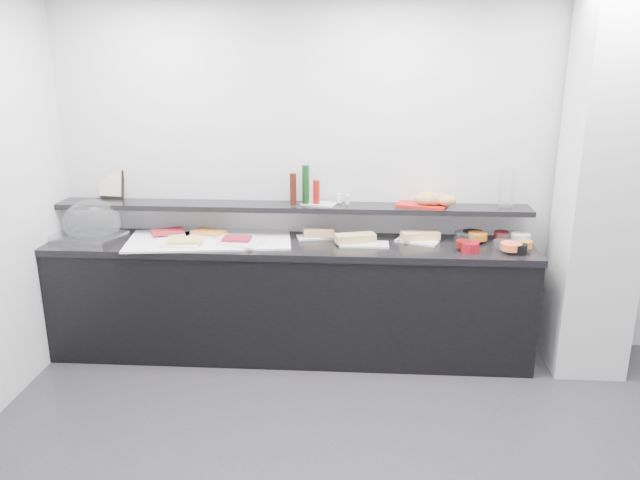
# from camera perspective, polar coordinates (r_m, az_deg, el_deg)

# --- Properties ---
(back_wall) EXTENTS (5.00, 0.02, 2.70)m
(back_wall) POSITION_cam_1_polar(r_m,az_deg,el_deg) (4.80, 5.83, 5.80)
(back_wall) COLOR silver
(back_wall) RESTS_ON ground
(column) EXTENTS (0.50, 0.50, 2.70)m
(column) POSITION_cam_1_polar(r_m,az_deg,el_deg) (4.76, 24.37, 4.28)
(column) COLOR silver
(column) RESTS_ON ground
(buffet_cabinet) EXTENTS (3.60, 0.60, 0.85)m
(buffet_cabinet) POSITION_cam_1_polar(r_m,az_deg,el_deg) (4.81, -2.79, -5.65)
(buffet_cabinet) COLOR black
(buffet_cabinet) RESTS_ON ground
(counter_top) EXTENTS (3.62, 0.62, 0.05)m
(counter_top) POSITION_cam_1_polar(r_m,az_deg,el_deg) (4.66, -2.87, -0.53)
(counter_top) COLOR black
(counter_top) RESTS_ON buffet_cabinet
(wall_shelf) EXTENTS (3.60, 0.25, 0.04)m
(wall_shelf) POSITION_cam_1_polar(r_m,az_deg,el_deg) (4.75, -2.67, 3.04)
(wall_shelf) COLOR black
(wall_shelf) RESTS_ON back_wall
(cloche_base) EXTENTS (0.57, 0.45, 0.04)m
(cloche_base) POSITION_cam_1_polar(r_m,az_deg,el_deg) (5.05, -20.45, 0.33)
(cloche_base) COLOR #BABDC2
(cloche_base) RESTS_ON counter_top
(cloche_dome) EXTENTS (0.50, 0.43, 0.34)m
(cloche_dome) POSITION_cam_1_polar(r_m,az_deg,el_deg) (5.04, -20.11, 1.58)
(cloche_dome) COLOR white
(cloche_dome) RESTS_ON cloche_base
(linen_runner) EXTENTS (1.27, 0.73, 0.01)m
(linen_runner) POSITION_cam_1_polar(r_m,az_deg,el_deg) (4.76, -10.05, 0.03)
(linen_runner) COLOR white
(linen_runner) RESTS_ON counter_top
(platter_meat_a) EXTENTS (0.31, 0.25, 0.01)m
(platter_meat_a) POSITION_cam_1_polar(r_m,az_deg,el_deg) (4.93, -12.99, 0.63)
(platter_meat_a) COLOR silver
(platter_meat_a) RESTS_ON linen_runner
(food_meat_a) EXTENTS (0.27, 0.23, 0.02)m
(food_meat_a) POSITION_cam_1_polar(r_m,az_deg,el_deg) (4.92, -13.78, 0.77)
(food_meat_a) COLOR maroon
(food_meat_a) RESTS_ON platter_meat_a
(platter_salmon) EXTENTS (0.37, 0.30, 0.01)m
(platter_salmon) POSITION_cam_1_polar(r_m,az_deg,el_deg) (4.84, -10.32, 0.49)
(platter_salmon) COLOR white
(platter_salmon) RESTS_ON linen_runner
(food_salmon) EXTENTS (0.27, 0.22, 0.02)m
(food_salmon) POSITION_cam_1_polar(r_m,az_deg,el_deg) (4.85, -10.18, 0.74)
(food_salmon) COLOR orange
(food_salmon) RESTS_ON platter_salmon
(platter_cheese) EXTENTS (0.28, 0.20, 0.01)m
(platter_cheese) POSITION_cam_1_polar(r_m,az_deg,el_deg) (4.65, -12.55, -0.33)
(platter_cheese) COLOR white
(platter_cheese) RESTS_ON linen_runner
(food_cheese) EXTENTS (0.26, 0.18, 0.02)m
(food_cheese) POSITION_cam_1_polar(r_m,az_deg,el_deg) (4.65, -12.20, -0.06)
(food_cheese) COLOR #D9CF54
(food_cheese) RESTS_ON platter_cheese
(platter_meat_b) EXTENTS (0.37, 0.32, 0.01)m
(platter_meat_b) POSITION_cam_1_polar(r_m,az_deg,el_deg) (4.60, -7.20, -0.23)
(platter_meat_b) COLOR white
(platter_meat_b) RESTS_ON linen_runner
(food_meat_b) EXTENTS (0.21, 0.14, 0.02)m
(food_meat_b) POSITION_cam_1_polar(r_m,az_deg,el_deg) (4.63, -7.61, 0.11)
(food_meat_b) COLOR maroon
(food_meat_b) RESTS_ON platter_meat_b
(sandwich_plate_left) EXTENTS (0.34, 0.21, 0.01)m
(sandwich_plate_left) POSITION_cam_1_polar(r_m,az_deg,el_deg) (4.76, -0.20, 0.30)
(sandwich_plate_left) COLOR white
(sandwich_plate_left) RESTS_ON counter_top
(sandwich_food_left) EXTENTS (0.24, 0.12, 0.06)m
(sandwich_food_left) POSITION_cam_1_polar(r_m,az_deg,el_deg) (4.73, -0.12, 0.66)
(sandwich_food_left) COLOR tan
(sandwich_food_left) RESTS_ON sandwich_plate_left
(tongs_left) EXTENTS (0.16, 0.05, 0.01)m
(tongs_left) POSITION_cam_1_polar(r_m,az_deg,el_deg) (4.66, -0.86, 0.09)
(tongs_left) COLOR silver
(tongs_left) RESTS_ON sandwich_plate_left
(sandwich_plate_mid) EXTENTS (0.36, 0.16, 0.01)m
(sandwich_plate_mid) POSITION_cam_1_polar(r_m,az_deg,el_deg) (4.58, 4.05, -0.40)
(sandwich_plate_mid) COLOR silver
(sandwich_plate_mid) RESTS_ON counter_top
(sandwich_food_mid) EXTENTS (0.31, 0.19, 0.06)m
(sandwich_food_mid) POSITION_cam_1_polar(r_m,az_deg,el_deg) (4.61, 3.24, 0.19)
(sandwich_food_mid) COLOR tan
(sandwich_food_mid) RESTS_ON sandwich_plate_mid
(tongs_mid) EXTENTS (0.16, 0.02, 0.01)m
(tongs_mid) POSITION_cam_1_polar(r_m,az_deg,el_deg) (4.58, 5.25, -0.29)
(tongs_mid) COLOR silver
(tongs_mid) RESTS_ON sandwich_plate_mid
(sandwich_plate_right) EXTENTS (0.34, 0.24, 0.01)m
(sandwich_plate_right) POSITION_cam_1_polar(r_m,az_deg,el_deg) (4.70, 8.84, -0.13)
(sandwich_plate_right) COLOR white
(sandwich_plate_right) RESTS_ON counter_top
(sandwich_food_right) EXTENTS (0.30, 0.18, 0.06)m
(sandwich_food_right) POSITION_cam_1_polar(r_m,az_deg,el_deg) (4.72, 9.14, 0.42)
(sandwich_food_right) COLOR tan
(sandwich_food_right) RESTS_ON sandwich_plate_right
(tongs_right) EXTENTS (0.16, 0.03, 0.01)m
(tongs_right) POSITION_cam_1_polar(r_m,az_deg,el_deg) (4.68, 7.99, -0.02)
(tongs_right) COLOR silver
(tongs_right) RESTS_ON sandwich_plate_right
(bowl_glass_fruit) EXTENTS (0.21, 0.21, 0.07)m
(bowl_glass_fruit) POSITION_cam_1_polar(r_m,az_deg,el_deg) (4.78, 13.33, 0.26)
(bowl_glass_fruit) COLOR white
(bowl_glass_fruit) RESTS_ON counter_top
(fill_glass_fruit) EXTENTS (0.16, 0.16, 0.05)m
(fill_glass_fruit) POSITION_cam_1_polar(r_m,az_deg,el_deg) (4.78, 14.22, 0.34)
(fill_glass_fruit) COLOR #C86B1B
(fill_glass_fruit) RESTS_ON bowl_glass_fruit
(bowl_black_jam) EXTENTS (0.17, 0.17, 0.07)m
(bowl_black_jam) POSITION_cam_1_polar(r_m,az_deg,el_deg) (4.83, 13.79, 0.38)
(bowl_black_jam) COLOR black
(bowl_black_jam) RESTS_ON counter_top
(fill_black_jam) EXTENTS (0.13, 0.13, 0.05)m
(fill_black_jam) POSITION_cam_1_polar(r_m,az_deg,el_deg) (4.87, 16.25, 0.46)
(fill_black_jam) COLOR #590C0F
(fill_black_jam) RESTS_ON bowl_black_jam
(bowl_glass_cream) EXTENTS (0.23, 0.23, 0.07)m
(bowl_glass_cream) POSITION_cam_1_polar(r_m,az_deg,el_deg) (4.84, 16.94, 0.18)
(bowl_glass_cream) COLOR silver
(bowl_glass_cream) RESTS_ON counter_top
(fill_glass_cream) EXTENTS (0.15, 0.15, 0.05)m
(fill_glass_cream) POSITION_cam_1_polar(r_m,az_deg,el_deg) (4.85, 17.87, 0.27)
(fill_glass_cream) COLOR white
(fill_glass_cream) RESTS_ON bowl_glass_cream
(bowl_red_jam) EXTENTS (0.14, 0.14, 0.07)m
(bowl_red_jam) POSITION_cam_1_polar(r_m,az_deg,el_deg) (4.54, 13.54, -0.63)
(bowl_red_jam) COLOR maroon
(bowl_red_jam) RESTS_ON counter_top
(fill_red_jam) EXTENTS (0.14, 0.14, 0.05)m
(fill_red_jam) POSITION_cam_1_polar(r_m,az_deg,el_deg) (4.57, 12.97, -0.35)
(fill_red_jam) COLOR #4F0E0B
(fill_red_jam) RESTS_ON bowl_red_jam
(bowl_glass_salmon) EXTENTS (0.18, 0.18, 0.07)m
(bowl_glass_salmon) POSITION_cam_1_polar(r_m,az_deg,el_deg) (4.63, 16.52, -0.55)
(bowl_glass_salmon) COLOR silver
(bowl_glass_salmon) RESTS_ON counter_top
(fill_glass_salmon) EXTENTS (0.18, 0.18, 0.05)m
(fill_glass_salmon) POSITION_cam_1_polar(r_m,az_deg,el_deg) (4.60, 17.09, -0.56)
(fill_glass_salmon) COLOR #F36A3B
(fill_glass_salmon) RESTS_ON bowl_glass_salmon
(bowl_black_fruit) EXTENTS (0.16, 0.16, 0.07)m
(bowl_black_fruit) POSITION_cam_1_polar(r_m,az_deg,el_deg) (4.60, 17.65, -0.75)
(bowl_black_fruit) COLOR black
(bowl_black_fruit) RESTS_ON counter_top
(fill_black_fruit) EXTENTS (0.10, 0.10, 0.05)m
(fill_black_fruit) POSITION_cam_1_polar(r_m,az_deg,el_deg) (4.68, 18.29, -0.37)
(fill_black_fruit) COLOR orange
(fill_black_fruit) RESTS_ON bowl_black_fruit
(framed_print) EXTENTS (0.20, 0.10, 0.26)m
(framed_print) POSITION_cam_1_polar(r_m,az_deg,el_deg) (5.20, -18.45, 5.07)
(framed_print) COLOR black
(framed_print) RESTS_ON wall_shelf
(print_art) EXTENTS (0.20, 0.07, 0.22)m
(print_art) POSITION_cam_1_polar(r_m,az_deg,el_deg) (5.19, -18.65, 5.04)
(print_art) COLOR beige
(print_art) RESTS_ON framed_print
(condiment_tray) EXTENTS (0.29, 0.22, 0.01)m
(condiment_tray) POSITION_cam_1_polar(r_m,az_deg,el_deg) (4.74, -0.08, 3.35)
(condiment_tray) COLOR silver
(condiment_tray) RESTS_ON wall_shelf
(bottle_green_a) EXTENTS (0.05, 0.05, 0.26)m
(bottle_green_a) POSITION_cam_1_polar(r_m,az_deg,el_deg) (4.70, -1.33, 4.91)
(bottle_green_a) COLOR #0F3812
(bottle_green_a) RESTS_ON condiment_tray
(bottle_brown) EXTENTS (0.06, 0.06, 0.24)m
(bottle_brown) POSITION_cam_1_polar(r_m,az_deg,el_deg) (4.66, -2.48, 4.67)
(bottle_brown) COLOR #3C130B
(bottle_brown) RESTS_ON condiment_tray
(bottle_green_b) EXTENTS (0.06, 0.06, 0.28)m
(bottle_green_b) POSITION_cam_1_polar(r_m,az_deg,el_deg) (4.76, -1.32, 5.20)
(bottle_green_b) COLOR #0F381B
(bottle_green_b) RESTS_ON condiment_tray
(bottle_hot) EXTENTS (0.05, 0.05, 0.18)m
(bottle_hot) POSITION_cam_1_polar(r_m,az_deg,el_deg) (4.70, -0.34, 4.41)
(bottle_hot) COLOR #9E120B
(bottle_hot) RESTS_ON condiment_tray
(shaker_salt) EXTENTS (0.04, 0.04, 0.07)m
(shaker_salt) POSITION_cam_1_polar(r_m,az_deg,el_deg) (4.75, 1.81, 3.85)
(shaker_salt) COLOR white
(shaker_salt) RESTS_ON condiment_tray
(shaker_pepper) EXTENTS (0.04, 0.04, 0.07)m
(shaker_pepper) POSITION_cam_1_polar(r_m,az_deg,el_deg) (4.71, 2.54, 3.74)
(shaker_pepper) COLOR silver
(shaker_pepper) RESTS_ON condiment_tray
(bread_tray) EXTENTS (0.42, 0.34, 0.02)m
(bread_tray) POSITION_cam_1_polar(r_m,az_deg,el_deg) (4.77, 9.34, 3.25)
(bread_tray) COLOR #AC1812
(bread_tray) RESTS_ON wall_shelf
(bread_roll_nw) EXTENTS (0.16, 0.14, 0.08)m
(bread_roll_nw) POSITION_cam_1_polar(r_m,az_deg,el_deg) (4.78, 9.86, 3.88)
(bread_roll_nw) COLOR tan
(bread_roll_nw) RESTS_ON bread_tray
(bread_roll_n) EXTENTS (0.13, 0.09, 0.08)m
(bread_roll_n) POSITION_cam_1_polar(r_m,az_deg,el_deg) (4.79, 9.67, 3.91)
(bread_roll_n) COLOR #BE8448
(bread_roll_n) RESTS_ON bread_tray
(bread_roll_ne) EXTENTS (0.14, 0.10, 0.08)m
(bread_roll_ne) POSITION_cam_1_polar(r_m,az_deg,el_deg) (4.78, 11.00, 3.83)
(bread_roll_ne) COLOR #C47D4A
(bread_roll_ne) RESTS_ON bread_tray
(bread_roll_sw) EXTENTS (0.15, 0.12, 0.08)m
(bread_roll_sw) POSITION_cam_1_polar(r_m,az_deg,el_deg) (4.70, 10.48, 3.63)
(bread_roll_sw) COLOR #AD6C42
(bread_roll_sw) RESTS_ON bread_tray
(bread_roll_se) EXTENTS (0.16, 0.13, 0.08)m
(bread_roll_se) POSITION_cam_1_polar(r_m,az_deg,el_deg) (4.70, 11.56, 3.57)
(bread_roll_se) COLOR tan
(bread_roll_se) RESTS_ON bread_tray
(bread_roll_midw) EXTENTS (0.17, 0.13, 0.08)m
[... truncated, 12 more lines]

